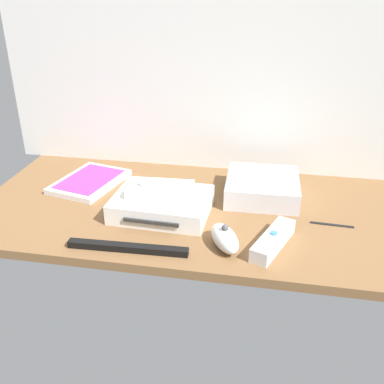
{
  "coord_description": "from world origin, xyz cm",
  "views": [
    {
      "loc": [
        16.27,
        -88.82,
        48.93
      ],
      "look_at": [
        0.0,
        0.0,
        4.0
      ],
      "focal_mm": 41.54,
      "sensor_mm": 36.0,
      "label": 1
    }
  ],
  "objects_px": {
    "game_console": "(162,204)",
    "sensor_bar": "(128,248)",
    "game_case": "(90,181)",
    "remote_classic_pad": "(160,189)",
    "mini_computer": "(262,187)",
    "remote_nunchuk": "(225,238)",
    "remote_wand": "(273,240)",
    "stylus_pen": "(332,224)"
  },
  "relations": [
    {
      "from": "game_case",
      "to": "stylus_pen",
      "type": "xyz_separation_m",
      "value": [
        0.59,
        -0.1,
        -0.0
      ]
    },
    {
      "from": "mini_computer",
      "to": "sensor_bar",
      "type": "bearing_deg",
      "value": -131.42
    },
    {
      "from": "remote_wand",
      "to": "sensor_bar",
      "type": "distance_m",
      "value": 0.29
    },
    {
      "from": "mini_computer",
      "to": "remote_nunchuk",
      "type": "height_order",
      "value": "mini_computer"
    },
    {
      "from": "stylus_pen",
      "to": "remote_nunchuk",
      "type": "bearing_deg",
      "value": -150.21
    },
    {
      "from": "mini_computer",
      "to": "game_case",
      "type": "relative_size",
      "value": 0.81
    },
    {
      "from": "game_console",
      "to": "remote_nunchuk",
      "type": "relative_size",
      "value": 1.98
    },
    {
      "from": "game_console",
      "to": "sensor_bar",
      "type": "height_order",
      "value": "game_console"
    },
    {
      "from": "remote_wand",
      "to": "remote_nunchuk",
      "type": "bearing_deg",
      "value": -148.68
    },
    {
      "from": "remote_classic_pad",
      "to": "sensor_bar",
      "type": "distance_m",
      "value": 0.18
    },
    {
      "from": "sensor_bar",
      "to": "stylus_pen",
      "type": "relative_size",
      "value": 2.67
    },
    {
      "from": "game_console",
      "to": "remote_nunchuk",
      "type": "height_order",
      "value": "remote_nunchuk"
    },
    {
      "from": "stylus_pen",
      "to": "remote_classic_pad",
      "type": "bearing_deg",
      "value": -179.44
    },
    {
      "from": "game_case",
      "to": "remote_classic_pad",
      "type": "distance_m",
      "value": 0.24
    },
    {
      "from": "remote_nunchuk",
      "to": "sensor_bar",
      "type": "height_order",
      "value": "remote_nunchuk"
    },
    {
      "from": "remote_nunchuk",
      "to": "sensor_bar",
      "type": "bearing_deg",
      "value": 167.32
    },
    {
      "from": "mini_computer",
      "to": "game_case",
      "type": "bearing_deg",
      "value": -179.14
    },
    {
      "from": "remote_nunchuk",
      "to": "sensor_bar",
      "type": "relative_size",
      "value": 0.45
    },
    {
      "from": "remote_nunchuk",
      "to": "game_case",
      "type": "bearing_deg",
      "value": 121.59
    },
    {
      "from": "game_console",
      "to": "sensor_bar",
      "type": "bearing_deg",
      "value": -98.18
    },
    {
      "from": "mini_computer",
      "to": "stylus_pen",
      "type": "xyz_separation_m",
      "value": [
        0.16,
        -0.11,
        -0.02
      ]
    },
    {
      "from": "remote_nunchuk",
      "to": "remote_classic_pad",
      "type": "bearing_deg",
      "value": 115.6
    },
    {
      "from": "sensor_bar",
      "to": "game_console",
      "type": "bearing_deg",
      "value": 77.47
    },
    {
      "from": "sensor_bar",
      "to": "stylus_pen",
      "type": "height_order",
      "value": "sensor_bar"
    },
    {
      "from": "mini_computer",
      "to": "remote_wand",
      "type": "relative_size",
      "value": 1.15
    },
    {
      "from": "stylus_pen",
      "to": "remote_wand",
      "type": "bearing_deg",
      "value": -138.92
    },
    {
      "from": "mini_computer",
      "to": "remote_wand",
      "type": "xyz_separation_m",
      "value": [
        0.03,
        -0.22,
        -0.01
      ]
    },
    {
      "from": "remote_nunchuk",
      "to": "remote_classic_pad",
      "type": "height_order",
      "value": "remote_classic_pad"
    },
    {
      "from": "remote_classic_pad",
      "to": "remote_nunchuk",
      "type": "bearing_deg",
      "value": -40.27
    },
    {
      "from": "remote_classic_pad",
      "to": "game_console",
      "type": "bearing_deg",
      "value": -63.94
    },
    {
      "from": "mini_computer",
      "to": "stylus_pen",
      "type": "relative_size",
      "value": 1.93
    },
    {
      "from": "mini_computer",
      "to": "remote_nunchuk",
      "type": "bearing_deg",
      "value": -105.16
    },
    {
      "from": "game_console",
      "to": "remote_wand",
      "type": "relative_size",
      "value": 1.43
    },
    {
      "from": "game_case",
      "to": "remote_classic_pad",
      "type": "height_order",
      "value": "remote_classic_pad"
    },
    {
      "from": "game_console",
      "to": "mini_computer",
      "type": "height_order",
      "value": "mini_computer"
    },
    {
      "from": "game_console",
      "to": "mini_computer",
      "type": "relative_size",
      "value": 1.24
    },
    {
      "from": "remote_classic_pad",
      "to": "sensor_bar",
      "type": "xyz_separation_m",
      "value": [
        -0.02,
        -0.17,
        -0.05
      ]
    },
    {
      "from": "game_case",
      "to": "remote_nunchuk",
      "type": "height_order",
      "value": "remote_nunchuk"
    },
    {
      "from": "game_console",
      "to": "stylus_pen",
      "type": "height_order",
      "value": "game_console"
    },
    {
      "from": "remote_nunchuk",
      "to": "remote_classic_pad",
      "type": "distance_m",
      "value": 0.2
    },
    {
      "from": "remote_wand",
      "to": "sensor_bar",
      "type": "height_order",
      "value": "remote_wand"
    },
    {
      "from": "game_console",
      "to": "remote_classic_pad",
      "type": "distance_m",
      "value": 0.03
    }
  ]
}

